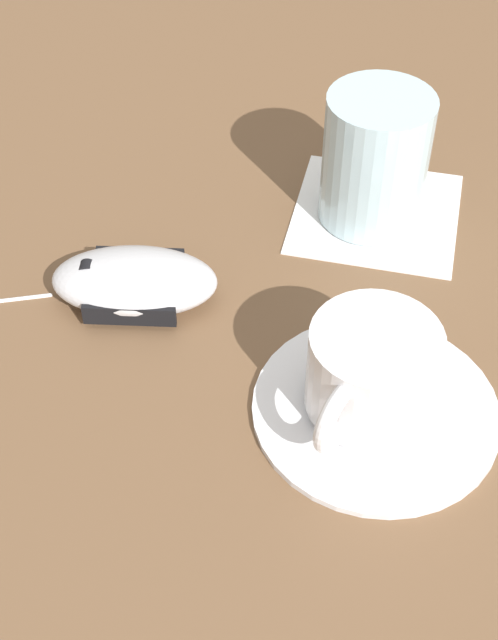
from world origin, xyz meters
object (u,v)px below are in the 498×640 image
object	(u,v)px
coffee_cup	(371,372)
computer_mouse	(134,281)
saucer	(376,407)
drinking_glass	(375,159)

from	to	relation	value
coffee_cup	computer_mouse	bearing A→B (deg)	168.75
saucer	coffee_cup	world-z (taller)	coffee_cup
saucer	computer_mouse	bearing A→B (deg)	169.87
computer_mouse	drinking_glass	xyz separation A→B (m)	(0.12, 0.15, 0.04)
saucer	coffee_cup	distance (m)	0.03
computer_mouse	drinking_glass	bearing A→B (deg)	50.37
saucer	computer_mouse	distance (m)	0.18
saucer	drinking_glass	distance (m)	0.20
saucer	coffee_cup	size ratio (longest dim) A/B	1.45
saucer	drinking_glass	xyz separation A→B (m)	(-0.06, 0.18, 0.05)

